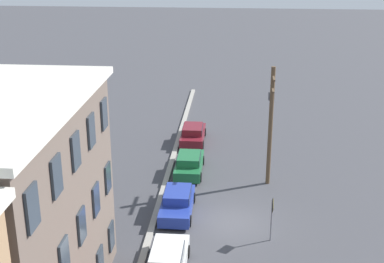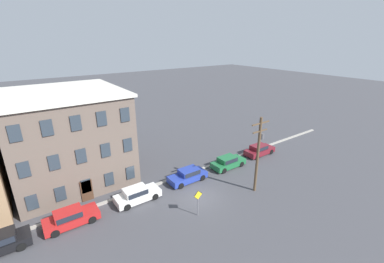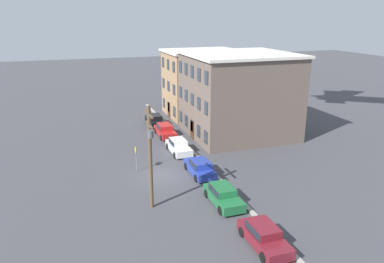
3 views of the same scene
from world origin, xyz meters
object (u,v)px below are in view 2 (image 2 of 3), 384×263
(car_white, at_px, (137,194))
(caution_sign, at_px, (198,199))
(car_red, at_px, (70,217))
(utility_pole, at_px, (258,151))
(car_maroon, at_px, (259,150))
(car_green, at_px, (228,162))
(car_blue, at_px, (188,175))

(car_white, xyz_separation_m, caution_sign, (3.53, -5.24, 0.97))
(car_red, bearing_deg, utility_pole, -18.13)
(car_maroon, height_order, utility_pole, utility_pole)
(car_green, relative_size, caution_sign, 1.70)
(car_red, height_order, car_blue, same)
(car_white, xyz_separation_m, car_maroon, (18.05, 0.22, 0.00))
(car_white, height_order, utility_pole, utility_pole)
(car_green, xyz_separation_m, car_maroon, (6.02, 0.23, 0.00))
(car_green, height_order, utility_pole, utility_pole)
(car_red, bearing_deg, car_maroon, 0.30)
(car_red, bearing_deg, car_blue, 0.42)
(car_red, height_order, car_maroon, same)
(caution_sign, height_order, utility_pole, utility_pole)
(car_red, xyz_separation_m, car_white, (6.03, -0.09, 0.00))
(car_blue, bearing_deg, car_white, -178.31)
(car_maroon, distance_m, caution_sign, 15.54)
(car_green, xyz_separation_m, caution_sign, (-8.50, -5.23, 0.97))
(car_blue, bearing_deg, caution_sign, -116.24)
(car_maroon, bearing_deg, car_blue, -179.82)
(car_blue, xyz_separation_m, car_maroon, (11.84, 0.04, 0.00))
(car_red, relative_size, car_white, 1.00)
(car_maroon, bearing_deg, car_green, -177.79)
(car_green, bearing_deg, car_blue, 178.09)
(car_white, distance_m, car_maroon, 18.05)
(car_green, bearing_deg, utility_pole, -102.31)
(car_maroon, distance_m, utility_pole, 9.90)
(utility_pole, bearing_deg, car_red, 161.87)
(car_green, height_order, car_maroon, same)
(car_green, relative_size, utility_pole, 0.55)
(car_blue, xyz_separation_m, car_green, (5.83, -0.19, 0.00))
(car_blue, bearing_deg, car_green, -1.91)
(car_green, distance_m, utility_pole, 6.71)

